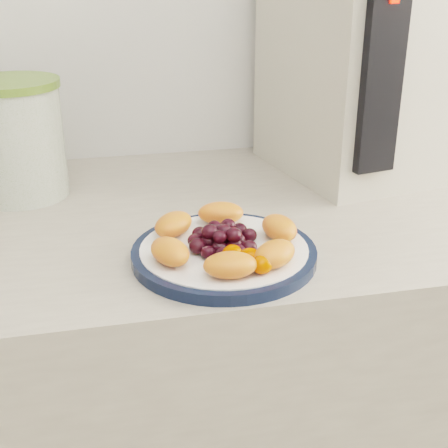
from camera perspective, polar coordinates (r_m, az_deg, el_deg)
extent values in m
cube|color=#AEA493|center=(1.23, 1.95, -18.13)|extent=(3.50, 0.60, 0.90)
cube|color=#89714E|center=(1.25, 1.93, -19.16)|extent=(3.48, 0.58, 0.84)
cylinder|color=#101A32|center=(0.81, 0.00, -2.75)|extent=(0.24, 0.24, 0.01)
cylinder|color=white|center=(0.81, 0.00, -2.69)|extent=(0.22, 0.22, 0.02)
cylinder|color=#3B5819|center=(1.05, -18.38, 7.04)|extent=(0.17, 0.17, 0.18)
cylinder|color=olive|center=(1.03, -19.06, 12.04)|extent=(0.18, 0.18, 0.01)
cube|color=beige|center=(1.12, 11.53, 14.20)|extent=(0.27, 0.34, 0.38)
cube|color=black|center=(0.96, 14.15, 12.76)|extent=(0.07, 0.03, 0.28)
cube|color=#FF0C05|center=(0.94, 15.29, 19.09)|extent=(0.01, 0.01, 0.01)
ellipsoid|color=orange|center=(0.83, 5.08, -0.34)|extent=(0.05, 0.07, 0.03)
ellipsoid|color=orange|center=(0.87, -0.30, 1.02)|extent=(0.07, 0.05, 0.03)
ellipsoid|color=orange|center=(0.84, -4.64, -0.02)|extent=(0.07, 0.07, 0.03)
ellipsoid|color=orange|center=(0.76, -4.97, -2.51)|extent=(0.06, 0.07, 0.03)
ellipsoid|color=orange|center=(0.73, 0.57, -3.77)|extent=(0.07, 0.05, 0.03)
ellipsoid|color=orange|center=(0.76, 4.65, -2.73)|extent=(0.08, 0.07, 0.03)
ellipsoid|color=black|center=(0.80, 0.00, -1.51)|extent=(0.02, 0.02, 0.02)
ellipsoid|color=black|center=(0.80, 1.34, -1.47)|extent=(0.02, 0.02, 0.02)
ellipsoid|color=black|center=(0.82, 0.41, -1.03)|extent=(0.02, 0.02, 0.02)
ellipsoid|color=black|center=(0.81, -0.92, -1.14)|extent=(0.02, 0.02, 0.02)
ellipsoid|color=black|center=(0.80, -1.35, -1.62)|extent=(0.02, 0.02, 0.02)
ellipsoid|color=black|center=(0.78, -0.42, -2.14)|extent=(0.02, 0.02, 0.02)
ellipsoid|color=black|center=(0.79, 0.95, -1.96)|extent=(0.02, 0.02, 0.02)
ellipsoid|color=black|center=(0.82, 2.34, -1.03)|extent=(0.02, 0.02, 0.02)
ellipsoid|color=black|center=(0.83, 1.39, -0.57)|extent=(0.02, 0.02, 0.02)
ellipsoid|color=black|center=(0.83, 0.11, -0.41)|extent=(0.02, 0.02, 0.02)
ellipsoid|color=black|center=(0.83, -1.20, -0.57)|extent=(0.02, 0.02, 0.02)
ellipsoid|color=black|center=(0.82, -2.22, -0.91)|extent=(0.02, 0.02, 0.02)
ellipsoid|color=black|center=(0.80, -2.68, -1.52)|extent=(0.02, 0.02, 0.02)
ellipsoid|color=black|center=(0.79, -2.43, -2.03)|extent=(0.02, 0.02, 0.02)
ellipsoid|color=black|center=(0.77, -1.50, -2.61)|extent=(0.02, 0.02, 0.02)
ellipsoid|color=black|center=(0.77, -0.12, -2.77)|extent=(0.02, 0.02, 0.02)
ellipsoid|color=black|center=(0.77, 1.29, -2.58)|extent=(0.02, 0.02, 0.02)
ellipsoid|color=black|center=(0.78, 2.32, -2.18)|extent=(0.02, 0.02, 0.02)
ellipsoid|color=black|center=(0.79, 0.00, -0.64)|extent=(0.02, 0.02, 0.02)
ellipsoid|color=black|center=(0.81, 0.39, -0.13)|extent=(0.02, 0.02, 0.02)
ellipsoid|color=black|center=(0.81, -0.88, -0.26)|extent=(0.02, 0.02, 0.02)
ellipsoid|color=black|center=(0.79, -1.29, -0.74)|extent=(0.02, 0.02, 0.02)
ellipsoid|color=black|center=(0.78, -0.40, -1.18)|extent=(0.02, 0.02, 0.02)
ellipsoid|color=black|center=(0.78, 0.90, -1.04)|extent=(0.02, 0.02, 0.02)
ellipsoid|color=#DA3E00|center=(0.75, 2.33, -3.07)|extent=(0.03, 0.03, 0.02)
ellipsoid|color=#DA3E00|center=(0.76, 3.97, -2.71)|extent=(0.04, 0.03, 0.02)
ellipsoid|color=#DA3E00|center=(0.74, 3.56, -3.68)|extent=(0.04, 0.04, 0.02)
ellipsoid|color=#DA3E00|center=(0.76, 0.74, -2.78)|extent=(0.04, 0.04, 0.02)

